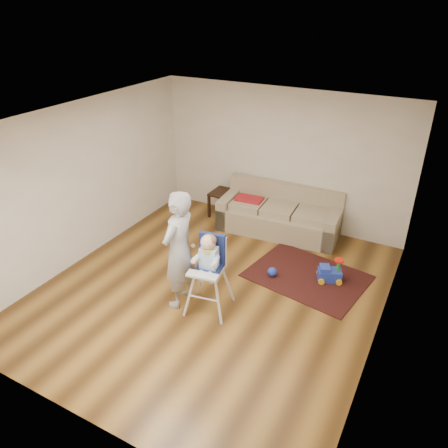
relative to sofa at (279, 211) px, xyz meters
The scene contains 9 objects.
ground 2.35m from the sofa, 94.89° to the right, with size 5.50×5.50×0.00m, color #4A2F13.
room_envelope 2.29m from the sofa, 96.32° to the right, with size 5.04×5.52×2.72m.
sofa is the anchor object (origin of this frame).
side_table 1.30m from the sofa, behind, with size 0.53×0.53×0.53m, color black, non-canonical shape.
area_rug 1.65m from the sofa, 50.39° to the right, with size 1.84×1.38×0.01m, color black.
ride_on_toy 1.82m from the sofa, 40.60° to the right, with size 0.37×0.26×0.41m, color blue, non-canonical shape.
toy_ball 1.63m from the sofa, 71.62° to the right, with size 0.16×0.16×0.16m, color blue.
high_chair 2.71m from the sofa, 90.23° to the right, with size 0.67×0.67×1.26m.
adult 2.85m from the sofa, 99.47° to the right, with size 0.67×0.44×1.83m, color gray.
Camera 1 is at (2.85, -4.88, 4.19)m, focal length 35.00 mm.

